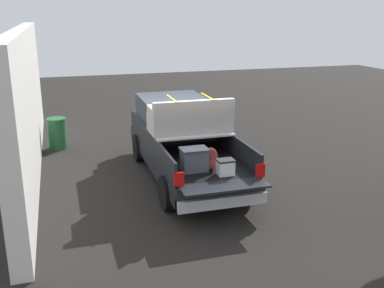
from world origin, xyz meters
name	(u,v)px	position (x,y,z in m)	size (l,w,h in m)	color
ground_plane	(185,178)	(0.00, 0.00, 0.00)	(40.00, 40.00, 0.00)	black
pickup_truck	(181,139)	(0.37, 0.00, 0.97)	(6.05, 2.06, 2.23)	black
building_facade	(27,102)	(1.90, 3.83, 1.89)	(11.45, 0.36, 3.78)	silver
trash_can	(57,133)	(3.69, 3.15, 0.50)	(0.60, 0.60, 0.98)	#1E592D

